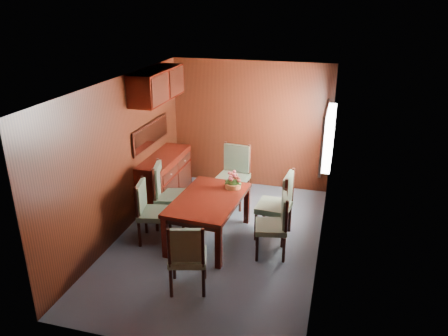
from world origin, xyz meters
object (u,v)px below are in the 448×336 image
(flower_centerpiece, at_px, (233,180))
(chair_left_near, at_px, (149,208))
(dining_table, at_px, (209,204))
(chair_head, at_px, (187,254))
(chair_right_near, at_px, (276,222))
(sideboard, at_px, (165,180))

(flower_centerpiece, bearing_deg, chair_left_near, -146.69)
(dining_table, relative_size, flower_centerpiece, 5.81)
(chair_left_near, bearing_deg, chair_head, 32.40)
(chair_left_near, height_order, flower_centerpiece, chair_left_near)
(dining_table, height_order, chair_head, chair_head)
(dining_table, relative_size, chair_right_near, 1.61)
(dining_table, xyz_separation_m, chair_head, (0.13, -1.29, -0.05))
(chair_right_near, bearing_deg, chair_left_near, 82.15)
(chair_right_near, height_order, chair_head, chair_head)
(dining_table, bearing_deg, chair_left_near, -158.25)
(chair_head, relative_size, flower_centerpiece, 3.68)
(dining_table, height_order, chair_right_near, chair_right_near)
(sideboard, xyz_separation_m, chair_head, (1.23, -2.26, 0.09))
(chair_head, xyz_separation_m, flower_centerpiece, (0.13, 1.75, 0.28))
(chair_head, height_order, flower_centerpiece, chair_head)
(dining_table, distance_m, chair_right_near, 1.06)
(chair_head, bearing_deg, dining_table, 79.71)
(chair_head, bearing_deg, chair_left_near, 117.84)
(sideboard, distance_m, dining_table, 1.48)
(chair_right_near, xyz_separation_m, chair_head, (-0.92, -1.13, 0.01))
(sideboard, height_order, chair_right_near, chair_right_near)
(sideboard, relative_size, flower_centerpiece, 5.33)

